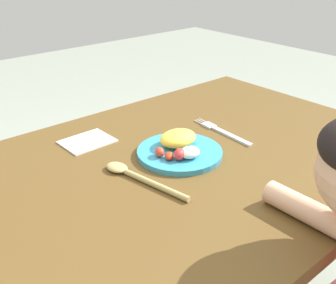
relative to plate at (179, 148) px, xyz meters
The scene contains 5 objects.
dining_table 0.17m from the plate, 160.53° to the right, with size 1.35×0.81×0.72m.
plate is the anchor object (origin of this frame).
fork 0.18m from the plate, ahead, with size 0.03×0.22×0.01m.
spoon 0.15m from the plate, behind, with size 0.07×0.24×0.02m.
napkin 0.25m from the plate, 123.41° to the left, with size 0.13×0.10×0.00m, color white.
Camera 1 is at (-0.52, -0.64, 1.20)m, focal length 44.07 mm.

